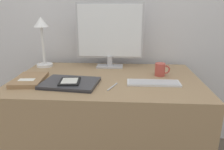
% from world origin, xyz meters
% --- Properties ---
extents(wall_back, '(3.60, 0.05, 2.40)m').
position_xyz_m(wall_back, '(0.00, 0.58, 1.20)').
color(wall_back, silver).
rests_on(wall_back, ground_plane).
extents(desk, '(1.25, 0.79, 0.73)m').
position_xyz_m(desk, '(0.00, 0.09, 0.37)').
color(desk, '#997A56').
rests_on(desk, ground_plane).
extents(monitor, '(0.51, 0.11, 0.50)m').
position_xyz_m(monitor, '(0.00, 0.38, 1.00)').
color(monitor, '#B7B7BC').
rests_on(monitor, desk).
extents(keyboard, '(0.33, 0.11, 0.01)m').
position_xyz_m(keyboard, '(0.30, -0.01, 0.74)').
color(keyboard, silver).
rests_on(keyboard, desk).
extents(laptop, '(0.36, 0.28, 0.02)m').
position_xyz_m(laptop, '(-0.21, -0.06, 0.74)').
color(laptop, '#232328').
rests_on(laptop, desk).
extents(ereader, '(0.14, 0.16, 0.01)m').
position_xyz_m(ereader, '(-0.21, -0.07, 0.76)').
color(ereader, black).
rests_on(ereader, laptop).
extents(desk_lamp, '(0.13, 0.13, 0.39)m').
position_xyz_m(desk_lamp, '(-0.53, 0.36, 0.99)').
color(desk_lamp, white).
rests_on(desk_lamp, desk).
extents(notebook, '(0.20, 0.29, 0.03)m').
position_xyz_m(notebook, '(-0.49, -0.02, 0.75)').
color(notebook, '#93704C').
rests_on(notebook, desk).
extents(coffee_mug, '(0.10, 0.07, 0.09)m').
position_xyz_m(coffee_mug, '(0.37, 0.16, 0.78)').
color(coffee_mug, '#B7473D').
rests_on(coffee_mug, desk).
extents(pen, '(0.06, 0.12, 0.01)m').
position_xyz_m(pen, '(0.05, -0.09, 0.74)').
color(pen, silver).
rests_on(pen, desk).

